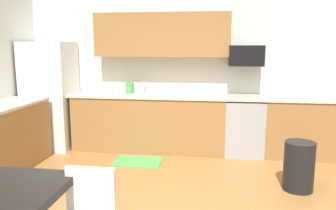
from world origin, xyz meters
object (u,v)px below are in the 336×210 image
object	(u,v)px
kettle	(130,89)
trash_bin	(299,166)
oven_range	(244,126)
refrigerator	(51,96)
microwave	(246,56)

from	to	relation	value
kettle	trash_bin	bearing A→B (deg)	-29.83
trash_bin	oven_range	bearing A→B (deg)	112.41
refrigerator	trash_bin	distance (m)	4.03
refrigerator	oven_range	xyz separation A→B (m)	(3.23, 0.08, -0.44)
refrigerator	trash_bin	bearing A→B (deg)	-18.52
oven_range	kettle	xyz separation A→B (m)	(-1.88, 0.05, 0.56)
oven_range	trash_bin	size ratio (longest dim) A/B	1.52
microwave	trash_bin	distance (m)	2.01
refrigerator	kettle	xyz separation A→B (m)	(1.35, 0.13, 0.13)
oven_range	microwave	bearing A→B (deg)	90.00
refrigerator	microwave	size ratio (longest dim) A/B	3.31
refrigerator	oven_range	size ratio (longest dim) A/B	1.97
microwave	kettle	world-z (taller)	microwave
refrigerator	trash_bin	xyz separation A→B (m)	(3.78, -1.27, -0.59)
microwave	kettle	size ratio (longest dim) A/B	2.70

